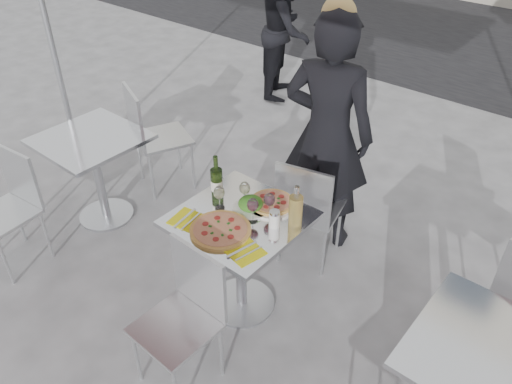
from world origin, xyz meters
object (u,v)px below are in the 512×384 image
Objects in this scene: woman_diner at (327,135)px; napkin_right at (245,251)px; side_table_right at (485,383)px; napkin_left at (187,219)px; side_chair_lnear at (12,200)px; chair_far at (307,205)px; main_table at (240,244)px; side_chair_lfar at (150,131)px; salad_plate at (251,205)px; side_table_left at (95,161)px; wineglass_red_b at (269,200)px; pedestrian_a at (286,30)px; pizza_far at (272,203)px; wineglass_red_a at (253,206)px; sugar_shaker at (274,219)px; pizza_near at (220,230)px; wineglass_white_b at (245,189)px; wine_bottle at (217,182)px; wineglass_white_a at (219,193)px; carafe at (296,212)px; chair_near at (187,308)px.

napkin_right is (0.24, -1.16, -0.14)m from woman_diner.
side_table_right is 3.64× the size of napkin_left.
side_chair_lnear is 4.19× the size of napkin_left.
chair_far is 0.87m from napkin_right.
main_table is at bearing 16.84° from side_chair_lnear.
salad_plate is at bearing -173.99° from side_chair_lfar.
wineglass_red_b is (1.62, 0.13, 0.32)m from side_table_left.
pedestrian_a is at bearing 88.63° from side_chair_lnear.
wineglass_red_a reaches higher than pizza_far.
wineglass_red_b is 0.74× the size of napkin_right.
side_table_right is 1.42m from wineglass_red_b.
chair_far reaches higher than sugar_shaker.
chair_far reaches higher than side_chair_lnear.
side_chair_lnear is 2.84× the size of pizza_far.
side_table_right is at bearing 143.35° from chair_far.
wineglass_white_b reaches higher than pizza_near.
wine_bottle is (-0.24, 0.06, 0.32)m from main_table.
side_table_right is 0.79× the size of side_chair_lfar.
pedestrian_a reaches higher than sugar_shaker.
side_table_right is at bearing 21.05° from napkin_right.
pizza_far reaches higher than side_table_left.
wineglass_red_a is at bearing 16.57° from side_chair_lnear.
salad_plate is at bearing 176.26° from side_table_right.
wineglass_white_a reaches higher than pizza_far.
pizza_far is 1.48× the size of napkin_left.
carafe is at bearing 22.12° from main_table.
wineglass_white_b reaches higher than side_chair_lnear.
side_table_right is 2.47× the size of pizza_far.
side_chair_lnear is (-1.66, -0.10, -0.00)m from chair_near.
chair_near is at bearing 77.77° from chair_far.
pedestrian_a is at bearing 127.78° from carafe.
carafe reaches higher than chair_near.
side_table_left is 2.12× the size of pizza_near.
pedestrian_a is at bearing -61.38° from woman_diner.
carafe is at bearing 43.68° from pizza_near.
side_chair_lnear is 3.59m from pedestrian_a.
wineglass_white_b reaches higher than chair_near.
napkin_left is at bearing 12.19° from side_chair_lnear.
wineglass_white_a is 0.44m from napkin_right.
chair_far is at bearing 95.32° from wineglass_red_b.
pizza_near reaches higher than napkin_left.
wine_bottle is at bearing 165.09° from main_table.
woman_diner is 11.29× the size of wineglass_red_b.
wineglass_red_b is (0.36, 0.06, -0.00)m from wine_bottle.
main_table is 3.46m from pedestrian_a.
wineglass_white_a is at bearing -174.62° from pedestrian_a.
pizza_far is at bearing 132.32° from sugar_shaker.
woman_diner is (1.54, 1.61, 0.38)m from side_chair_lnear.
carafe is at bearing 102.32° from chair_far.
side_table_left is 7.01× the size of sugar_shaker.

